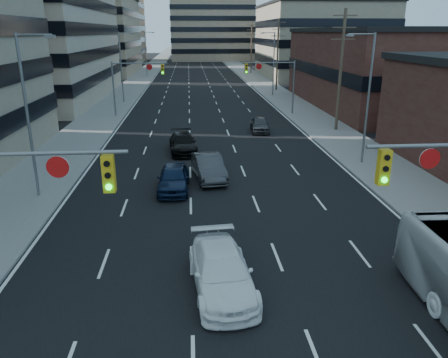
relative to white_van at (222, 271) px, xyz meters
The scene contains 23 objects.
road_surface 120.26m from the white_van, 89.67° to the left, with size 18.00×300.00×0.02m, color black.
sidewalk_left 120.74m from the white_van, 95.13° to the left, with size 5.00×300.00×0.15m, color slate.
sidewalk_right 120.87m from the white_van, 84.21° to the left, with size 5.00×300.00×0.15m, color slate.
office_left_far 93.49m from the white_van, 104.48° to the left, with size 20.00×30.00×16.00m, color gray.
storefront_right_mid 47.37m from the white_van, 58.47° to the left, with size 20.00×30.00×9.00m, color #472119.
office_right_far 82.60m from the white_van, 71.82° to the left, with size 22.00×28.00×14.00m, color gray.
bg_block_left 133.40m from the white_van, 101.84° to the left, with size 24.00×24.00×20.00m, color #ADA089.
bg_block_right 124.73m from the white_van, 74.79° to the left, with size 22.00×22.00×12.00m, color gray.
signal_far_left 36.11m from the white_van, 101.21° to the left, with size 6.09×0.33×6.00m.
signal_far_right 36.41m from the white_van, 76.63° to the left, with size 6.09×0.33×6.00m.
utility_pole_block 29.68m from the white_van, 63.83° to the left, with size 2.20×0.28×11.00m.
utility_pole_midblock 57.93m from the white_van, 77.09° to the left, with size 2.20×0.28×11.00m.
utility_pole_distant 87.36m from the white_van, 81.50° to the left, with size 2.20×0.28×11.00m.
streetlight_left_near 14.72m from the white_van, 133.24° to the left, with size 2.03×0.22×9.00m.
streetlight_left_mid 46.47m from the white_van, 102.03° to the left, with size 2.03×0.22×9.00m.
streetlight_left_far 80.94m from the white_van, 96.85° to the left, with size 2.03×0.22×9.00m.
streetlight_right_near 19.31m from the white_van, 54.11° to the left, with size 2.03×0.22×9.00m.
streetlight_right_far 51.63m from the white_van, 77.61° to the left, with size 2.03×0.22×9.00m.
white_van is the anchor object (origin of this frame).
sedan_blue 11.05m from the white_van, 100.96° to the left, with size 1.81×4.49×1.53m, color #0D1A34.
sedan_grey_center 12.83m from the white_van, 89.59° to the left, with size 1.67×4.78×1.58m, color #353538.
sedan_black_far 19.66m from the white_van, 94.77° to the left, with size 2.02×4.98×1.45m, color black.
sedan_grey_right 27.06m from the white_van, 78.17° to the left, with size 1.65×4.10×1.40m, color #38383B.
Camera 1 is at (-1.71, -4.21, 9.05)m, focal length 35.00 mm.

